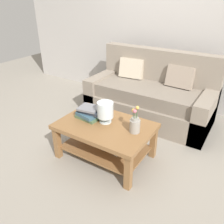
# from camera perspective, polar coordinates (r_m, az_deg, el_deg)

# --- Properties ---
(ground_plane) EXTENTS (10.00, 10.00, 0.00)m
(ground_plane) POSITION_cam_1_polar(r_m,az_deg,el_deg) (3.25, 1.77, -7.37)
(ground_plane) COLOR gray
(back_wall) EXTENTS (6.40, 0.12, 2.70)m
(back_wall) POSITION_cam_1_polar(r_m,az_deg,el_deg) (4.21, 14.38, 19.78)
(back_wall) COLOR #BCB7B2
(back_wall) RESTS_ON ground
(couch) EXTENTS (1.95, 0.90, 1.06)m
(couch) POSITION_cam_1_polar(r_m,az_deg,el_deg) (3.79, 9.47, 3.87)
(couch) COLOR gray
(couch) RESTS_ON ground
(coffee_table) EXTENTS (1.10, 0.75, 0.47)m
(coffee_table) POSITION_cam_1_polar(r_m,az_deg,el_deg) (2.80, -1.54, -5.42)
(coffee_table) COLOR olive
(coffee_table) RESTS_ON ground
(book_stack_main) EXTENTS (0.31, 0.26, 0.14)m
(book_stack_main) POSITION_cam_1_polar(r_m,az_deg,el_deg) (2.85, -5.78, -0.22)
(book_stack_main) COLOR #51704C
(book_stack_main) RESTS_ON coffee_table
(glass_hurricane_vase) EXTENTS (0.19, 0.19, 0.26)m
(glass_hurricane_vase) POSITION_cam_1_polar(r_m,az_deg,el_deg) (2.71, -1.67, 0.41)
(glass_hurricane_vase) COLOR silver
(glass_hurricane_vase) RESTS_ON coffee_table
(flower_pitcher) EXTENTS (0.12, 0.12, 0.32)m
(flower_pitcher) POSITION_cam_1_polar(r_m,az_deg,el_deg) (2.55, 5.67, -2.84)
(flower_pitcher) COLOR #9E998E
(flower_pitcher) RESTS_ON coffee_table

